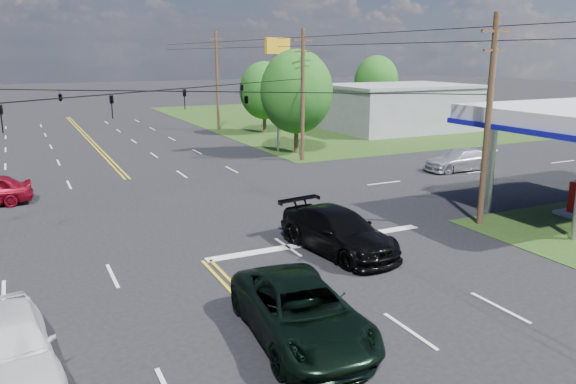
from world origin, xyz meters
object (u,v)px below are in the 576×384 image
tree_right_a (296,92)px  tree_far_r (376,81)px  pole_se (488,119)px  pole_ne (303,94)px  pole_right_far (217,80)px  retail_ne (399,109)px  tree_right_b (264,90)px  pickup_dkgreen (301,311)px  suv_black (338,231)px  pickup_white (8,346)px

tree_right_a → tree_far_r: bearing=42.0°
pole_se → pole_ne: (0.00, 18.00, 0.00)m
pole_right_far → tree_right_a: bearing=-86.4°
retail_ne → tree_right_b: (-13.50, 4.00, 2.02)m
pole_right_far → tree_right_a: (1.00, -16.00, -0.30)m
tree_right_b → pole_se: bearing=-96.1°
pole_se → pole_right_far: pole_right_far is taller
pole_ne → pickup_dkgreen: 27.35m
retail_ne → tree_right_a: tree_right_a is taller
pole_se → suv_black: size_ratio=1.62×
pole_ne → pickup_white: bearing=-131.2°
tree_right_b → retail_ne: bearing=-16.5°
pickup_white → pickup_dkgreen: bearing=-15.9°
tree_right_a → pole_se: bearing=-92.7°
pole_ne → suv_black: pole_ne is taller
suv_black → pole_right_far: bearing=70.2°
pole_ne → tree_right_b: pole_ne is taller
pickup_dkgreen → suv_black: size_ratio=1.01×
pole_se → pickup_white: (-19.80, -4.65, -4.04)m
pole_right_far → pickup_white: (-19.80, -41.65, -4.30)m
tree_right_b → tree_far_r: tree_far_r is taller
suv_black → pickup_white: 12.71m
retail_ne → tree_right_b: 14.22m
tree_far_r → suv_black: 48.88m
retail_ne → suv_black: size_ratio=2.39×
pole_right_far → pole_se: bearing=-90.0°
pole_ne → pole_right_far: bearing=90.0°
tree_right_a → pickup_dkgreen: 30.44m
tree_right_a → tree_right_b: size_ratio=1.15×
pole_se → pole_right_far: bearing=90.0°
retail_ne → tree_far_r: (4.00, 10.00, 2.34)m
pole_right_far → tree_right_b: (3.50, -4.00, -0.95)m
pole_se → suv_black: bearing=-178.0°
pole_se → tree_right_a: 21.02m
pole_ne → pickup_dkgreen: bearing=-117.5°
retail_ne → pickup_white: (-36.80, -33.65, -1.33)m
pole_se → tree_right_b: bearing=83.9°
pole_right_far → pickup_white: bearing=-115.4°
pole_se → pole_right_far: 37.00m
tree_far_r → pickup_dkgreen: tree_far_r is taller
pickup_white → tree_right_a: bearing=45.4°
pole_right_far → tree_right_b: size_ratio=1.41×
pickup_dkgreen → tree_right_a: bearing=68.9°
pole_ne → pickup_white: pole_ne is taller
pole_ne → pole_right_far: 19.00m
retail_ne → pole_se: 33.72m
pole_ne → pickup_white: 30.36m
pole_right_far → tree_far_r: pole_right_far is taller
pole_right_far → suv_black: size_ratio=1.71×
pole_ne → pole_se: bearing=-90.0°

